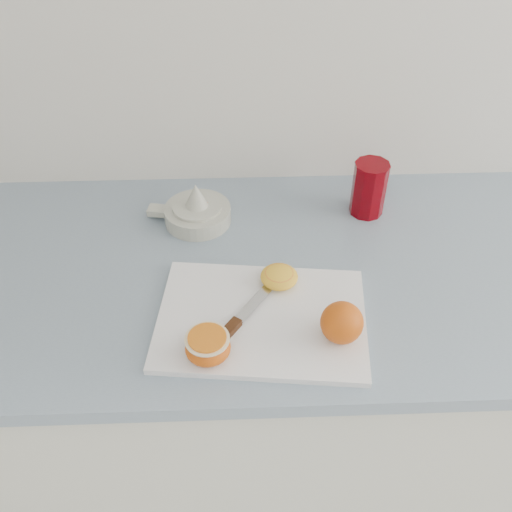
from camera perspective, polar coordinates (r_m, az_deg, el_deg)
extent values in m
cube|color=silver|center=(1.45, 4.70, -14.24)|extent=(2.30, 0.60, 0.86)
cube|color=#859BA8|center=(1.12, 5.94, -1.27)|extent=(2.36, 0.64, 0.03)
cube|color=white|center=(0.99, 0.57, -6.30)|extent=(0.38, 0.29, 0.01)
sphere|color=#E35D12|center=(0.94, 8.58, -6.61)|extent=(0.07, 0.07, 0.07)
ellipsoid|color=#E35D12|center=(0.92, -4.83, -9.12)|extent=(0.07, 0.07, 0.04)
cylinder|color=beige|center=(0.90, -4.91, -8.26)|extent=(0.07, 0.07, 0.00)
cylinder|color=orange|center=(0.90, -4.92, -8.16)|extent=(0.06, 0.06, 0.00)
ellipsoid|color=yellow|center=(1.03, 2.33, -2.08)|extent=(0.07, 0.07, 0.03)
cylinder|color=orange|center=(1.03, 2.34, -1.72)|extent=(0.05, 0.05, 0.00)
cube|color=#401D10|center=(0.95, -3.44, -8.19)|extent=(0.07, 0.09, 0.01)
cube|color=#B7B7BC|center=(1.00, 0.18, -4.32)|extent=(0.09, 0.11, 0.00)
cylinder|color=#B7B7BC|center=(0.95, -3.44, -8.19)|extent=(0.01, 0.01, 0.01)
cylinder|color=beige|center=(1.20, -5.84, 4.15)|extent=(0.14, 0.14, 0.03)
cylinder|color=beige|center=(1.18, -5.91, 4.94)|extent=(0.10, 0.10, 0.01)
cone|color=beige|center=(1.17, -6.01, 6.09)|extent=(0.05, 0.05, 0.05)
cube|color=beige|center=(1.22, -9.69, 4.49)|extent=(0.05, 0.04, 0.01)
ellipsoid|color=#E53903|center=(1.17, -5.44, 4.91)|extent=(0.01, 0.01, 0.00)
ellipsoid|color=#E53903|center=(1.19, -6.40, 5.54)|extent=(0.01, 0.01, 0.00)
ellipsoid|color=#E53903|center=(1.17, -6.17, 4.76)|extent=(0.01, 0.01, 0.00)
ellipsoid|color=#E53903|center=(1.18, -5.00, 5.31)|extent=(0.01, 0.01, 0.00)
cylinder|color=#6D0008|center=(1.22, 11.22, 6.57)|extent=(0.07, 0.07, 0.12)
cylinder|color=#CD6000|center=(1.24, 10.95, 4.89)|extent=(0.06, 0.06, 0.02)
cylinder|color=#6D0008|center=(1.18, 11.60, 8.93)|extent=(0.07, 0.07, 0.00)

